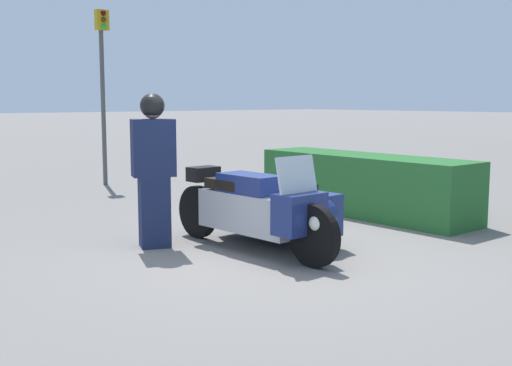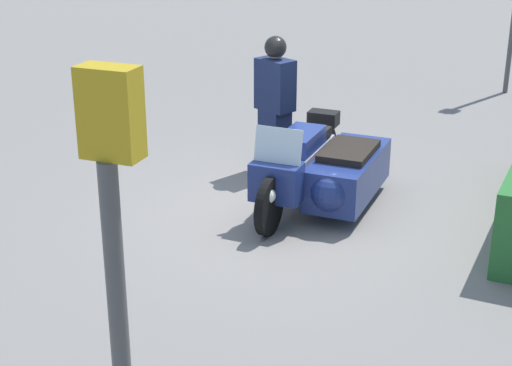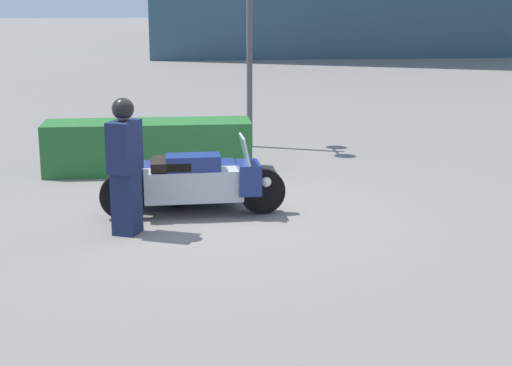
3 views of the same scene
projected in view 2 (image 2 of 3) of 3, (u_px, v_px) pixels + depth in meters
ground_plane at (294, 214)px, 9.31m from camera, size 160.00×160.00×0.00m
police_motorcycle at (324, 170)px, 9.35m from camera, size 2.68×1.17×1.16m
officer_rider at (275, 101)px, 10.36m from camera, size 0.47×0.58×1.83m
traffic_light_near at (120, 283)px, 3.57m from camera, size 0.23×0.27×3.01m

